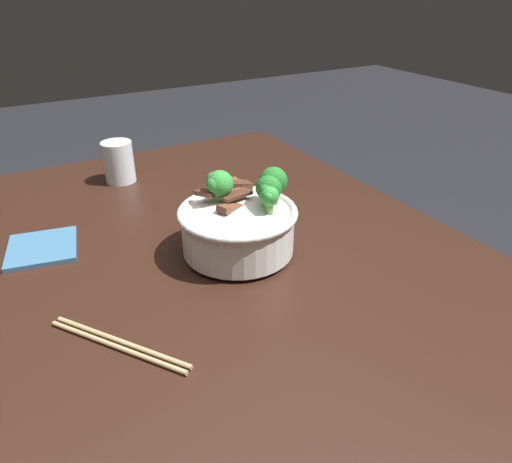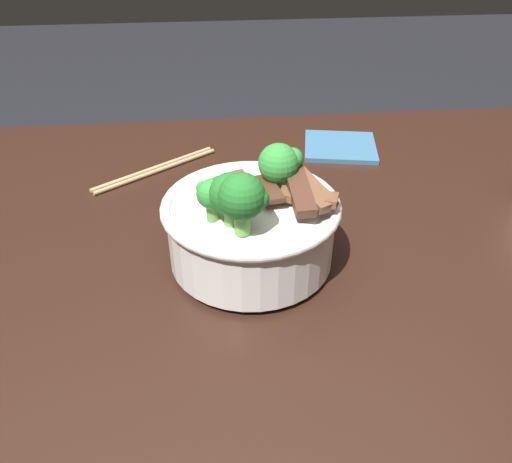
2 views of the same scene
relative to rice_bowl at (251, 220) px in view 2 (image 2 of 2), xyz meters
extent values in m
cube|color=black|center=(-0.09, 0.03, -0.09)|extent=(1.39, 0.87, 0.05)
cube|color=black|center=(0.53, 0.39, -0.48)|extent=(0.07, 0.07, 0.75)
cylinder|color=white|center=(0.00, 0.00, -0.06)|extent=(0.08, 0.08, 0.01)
cylinder|color=white|center=(0.00, 0.00, -0.02)|extent=(0.19, 0.19, 0.07)
torus|color=white|center=(0.00, 0.00, 0.02)|extent=(0.21, 0.21, 0.01)
ellipsoid|color=white|center=(0.00, 0.00, 0.01)|extent=(0.18, 0.18, 0.05)
cube|color=#4C2B1E|center=(0.02, 0.00, 0.04)|extent=(0.03, 0.06, 0.01)
cube|color=brown|center=(0.06, -0.02, 0.04)|extent=(0.07, 0.04, 0.01)
cube|color=brown|center=(0.06, -0.01, 0.04)|extent=(0.06, 0.08, 0.03)
cube|color=brown|center=(-0.01, 0.02, 0.03)|extent=(0.04, 0.06, 0.02)
cube|color=#563323|center=(0.04, 0.04, 0.04)|extent=(0.05, 0.03, 0.02)
cube|color=#4C2B1E|center=(0.05, -0.02, 0.05)|extent=(0.03, 0.08, 0.03)
cylinder|color=#5B9947|center=(-0.04, -0.03, 0.04)|extent=(0.01, 0.01, 0.02)
sphere|color=green|center=(-0.04, -0.03, 0.06)|extent=(0.03, 0.03, 0.03)
sphere|color=green|center=(-0.03, -0.03, 0.06)|extent=(0.02, 0.02, 0.02)
sphere|color=green|center=(-0.05, -0.03, 0.06)|extent=(0.01, 0.01, 0.01)
cylinder|color=#6BA84C|center=(-0.03, -0.04, 0.04)|extent=(0.02, 0.02, 0.02)
sphere|color=#237028|center=(-0.03, -0.04, 0.06)|extent=(0.04, 0.04, 0.04)
sphere|color=#237028|center=(-0.01, -0.04, 0.06)|extent=(0.02, 0.02, 0.02)
sphere|color=#237028|center=(-0.04, -0.03, 0.06)|extent=(0.02, 0.02, 0.02)
cylinder|color=#5B9947|center=(0.03, 0.02, 0.04)|extent=(0.02, 0.02, 0.02)
sphere|color=green|center=(0.03, 0.02, 0.06)|extent=(0.05, 0.05, 0.05)
sphere|color=green|center=(0.05, 0.02, 0.07)|extent=(0.03, 0.03, 0.03)
sphere|color=green|center=(0.03, 0.03, 0.06)|extent=(0.03, 0.03, 0.03)
cylinder|color=#6BA84C|center=(-0.01, -0.06, 0.04)|extent=(0.02, 0.02, 0.03)
sphere|color=#237028|center=(-0.01, -0.06, 0.07)|extent=(0.05, 0.05, 0.05)
sphere|color=#237028|center=(0.00, -0.06, 0.07)|extent=(0.02, 0.02, 0.02)
sphere|color=#237028|center=(-0.02, -0.04, 0.07)|extent=(0.02, 0.02, 0.02)
cylinder|color=tan|center=(-0.13, 0.25, -0.06)|extent=(0.19, 0.13, 0.01)
cylinder|color=tan|center=(-0.13, 0.26, -0.06)|extent=(0.19, 0.13, 0.01)
cube|color=#386689|center=(0.19, 0.30, -0.06)|extent=(0.14, 0.14, 0.01)
camera|label=1|loc=(-0.63, 0.33, 0.37)|focal=32.68mm
camera|label=2|loc=(-0.05, -0.48, 0.32)|focal=35.31mm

